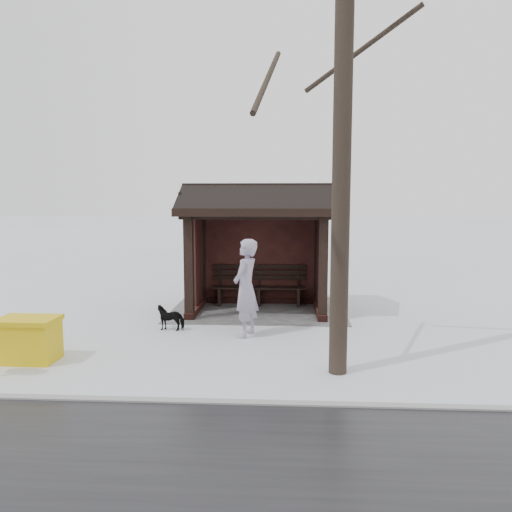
% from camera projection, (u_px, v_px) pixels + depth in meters
% --- Properties ---
extents(ground, '(120.00, 120.00, 0.00)m').
position_uv_depth(ground, '(258.00, 311.00, 12.14)').
color(ground, silver).
rests_on(ground, ground).
extents(kerb, '(120.00, 0.15, 0.06)m').
position_uv_depth(kerb, '(235.00, 403.00, 6.69)').
color(kerb, gray).
rests_on(kerb, ground).
extents(trampled_patch, '(4.20, 3.20, 0.02)m').
position_uv_depth(trampled_patch, '(258.00, 309.00, 12.34)').
color(trampled_patch, gray).
rests_on(trampled_patch, ground).
extents(bus_shelter, '(3.60, 2.40, 3.09)m').
position_uv_depth(bus_shelter, '(258.00, 222.00, 12.05)').
color(bus_shelter, '#361713').
rests_on(bus_shelter, ground).
extents(pedestrian, '(0.67, 0.82, 1.95)m').
position_uv_depth(pedestrian, '(246.00, 288.00, 9.86)').
color(pedestrian, '#9A90A9').
rests_on(pedestrian, ground).
extents(dog, '(0.63, 0.32, 0.52)m').
position_uv_depth(dog, '(171.00, 317.00, 10.43)').
color(dog, black).
rests_on(dog, ground).
extents(grit_bin, '(0.98, 0.67, 0.75)m').
position_uv_depth(grit_bin, '(28.00, 339.00, 8.40)').
color(grit_bin, gold).
rests_on(grit_bin, ground).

